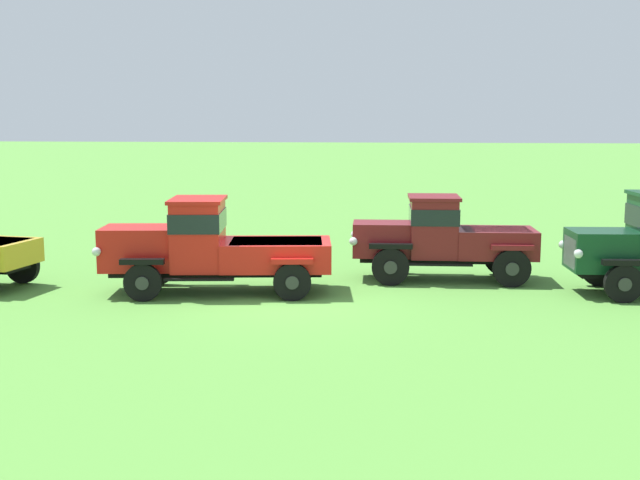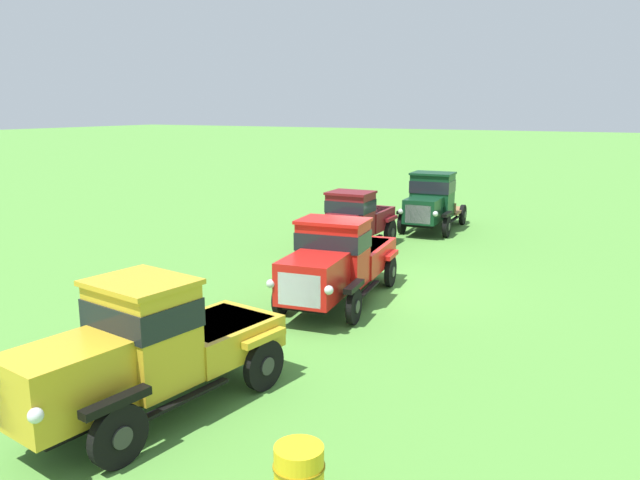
# 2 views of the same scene
# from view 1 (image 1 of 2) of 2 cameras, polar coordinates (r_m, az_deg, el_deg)

# --- Properties ---
(ground_plane) EXTENTS (240.00, 240.00, 0.00)m
(ground_plane) POSITION_cam_1_polar(r_m,az_deg,el_deg) (17.71, -2.22, -4.33)
(ground_plane) COLOR #518E38
(vintage_truck_second_in_line) EXTENTS (5.43, 2.52, 2.18)m
(vintage_truck_second_in_line) POSITION_cam_1_polar(r_m,az_deg,el_deg) (18.51, -7.77, -0.40)
(vintage_truck_second_in_line) COLOR black
(vintage_truck_second_in_line) RESTS_ON ground
(vintage_truck_midrow_center) EXTENTS (4.59, 1.91, 2.09)m
(vintage_truck_midrow_center) POSITION_cam_1_polar(r_m,az_deg,el_deg) (20.03, 8.71, 0.24)
(vintage_truck_midrow_center) COLOR black
(vintage_truck_midrow_center) RESTS_ON ground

